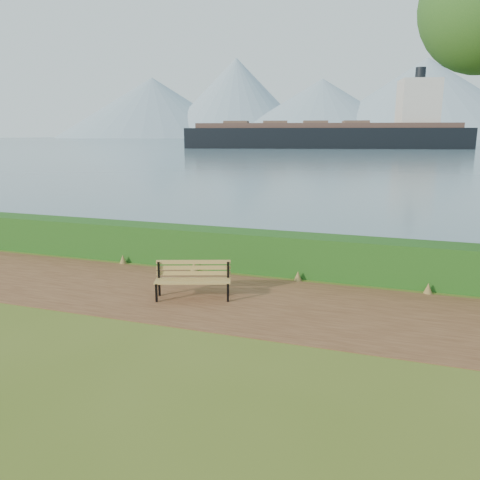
% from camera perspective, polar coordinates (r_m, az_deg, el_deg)
% --- Properties ---
extents(ground, '(140.00, 140.00, 0.00)m').
position_cam_1_polar(ground, '(9.89, -4.59, -7.52)').
color(ground, '#4A5F1B').
rests_on(ground, ground).
extents(path, '(40.00, 3.40, 0.01)m').
position_cam_1_polar(path, '(10.15, -3.93, -6.94)').
color(path, '#53311C').
rests_on(path, ground).
extents(hedge, '(32.00, 0.85, 1.00)m').
position_cam_1_polar(hedge, '(12.07, 0.19, -1.24)').
color(hedge, '#1B4814').
rests_on(hedge, ground).
extents(water, '(700.00, 510.00, 0.00)m').
position_cam_1_polar(water, '(268.57, 18.10, 11.44)').
color(water, slate).
rests_on(water, ground).
extents(mountains, '(585.00, 190.00, 70.00)m').
position_cam_1_polar(mountains, '(415.48, 17.37, 15.58)').
color(mountains, '#7A93A3').
rests_on(mountains, ground).
extents(bench, '(1.65, 0.96, 0.80)m').
position_cam_1_polar(bench, '(10.01, -5.74, -4.52)').
color(bench, black).
rests_on(bench, ground).
extents(cargo_ship, '(68.24, 25.00, 20.51)m').
position_cam_1_polar(cargo_ship, '(119.05, 11.42, 12.36)').
color(cargo_ship, black).
rests_on(cargo_ship, ground).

